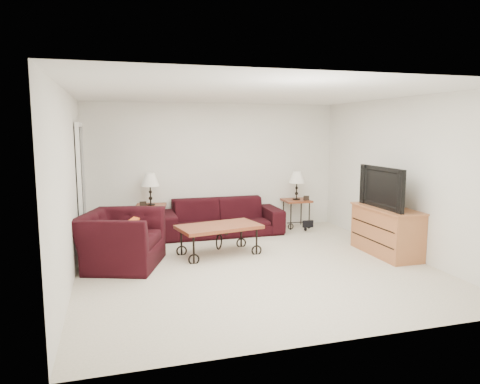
% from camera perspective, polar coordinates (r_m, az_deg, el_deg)
% --- Properties ---
extents(ground, '(5.00, 5.00, 0.00)m').
position_cam_1_polar(ground, '(6.65, 1.70, -9.38)').
color(ground, silver).
rests_on(ground, ground).
extents(wall_back, '(5.00, 0.02, 2.50)m').
position_cam_1_polar(wall_back, '(8.79, -3.27, 3.21)').
color(wall_back, white).
rests_on(wall_back, ground).
extents(wall_front, '(5.00, 0.02, 2.50)m').
position_cam_1_polar(wall_front, '(4.11, 12.53, -2.60)').
color(wall_front, white).
rests_on(wall_front, ground).
extents(wall_left, '(0.02, 5.00, 2.50)m').
position_cam_1_polar(wall_left, '(6.11, -21.17, 0.51)').
color(wall_left, white).
rests_on(wall_left, ground).
extents(wall_right, '(0.02, 5.00, 2.50)m').
position_cam_1_polar(wall_right, '(7.54, 20.15, 1.91)').
color(wall_right, white).
rests_on(wall_right, ground).
extents(ceiling, '(5.00, 5.00, 0.00)m').
position_cam_1_polar(ceiling, '(6.37, 1.80, 12.61)').
color(ceiling, white).
rests_on(ceiling, wall_back).
extents(doorway, '(0.08, 0.94, 2.04)m').
position_cam_1_polar(doorway, '(7.77, -19.84, 0.38)').
color(doorway, black).
rests_on(doorway, ground).
extents(sofa, '(2.31, 0.90, 0.67)m').
position_cam_1_polar(sofa, '(8.46, -2.47, -3.23)').
color(sofa, black).
rests_on(sofa, ground).
extents(side_table_left, '(0.63, 0.63, 0.60)m').
position_cam_1_polar(side_table_left, '(8.44, -11.37, -3.67)').
color(side_table_left, brown).
rests_on(side_table_left, ground).
extents(side_table_right, '(0.55, 0.55, 0.57)m').
position_cam_1_polar(side_table_right, '(9.15, 7.24, -2.75)').
color(side_table_right, brown).
rests_on(side_table_right, ground).
extents(lamp_left, '(0.39, 0.39, 0.60)m').
position_cam_1_polar(lamp_left, '(8.34, -11.48, 0.36)').
color(lamp_left, black).
rests_on(lamp_left, side_table_left).
extents(lamp_right, '(0.34, 0.34, 0.57)m').
position_cam_1_polar(lamp_right, '(9.06, 7.31, 0.82)').
color(lamp_right, black).
rests_on(lamp_right, side_table_right).
extents(photo_frame_left, '(0.12, 0.02, 0.10)m').
position_cam_1_polar(photo_frame_left, '(8.22, -12.39, -1.54)').
color(photo_frame_left, black).
rests_on(photo_frame_left, side_table_left).
extents(photo_frame_right, '(0.12, 0.04, 0.10)m').
position_cam_1_polar(photo_frame_right, '(9.02, 8.53, -0.77)').
color(photo_frame_right, black).
rests_on(photo_frame_right, side_table_right).
extents(coffee_table, '(1.40, 0.94, 0.48)m').
position_cam_1_polar(coffee_table, '(7.13, -2.71, -6.19)').
color(coffee_table, brown).
rests_on(coffee_table, ground).
extents(armchair, '(1.42, 1.51, 0.79)m').
position_cam_1_polar(armchair, '(6.74, -15.11, -5.93)').
color(armchair, black).
rests_on(armchair, ground).
extents(throw_pillow, '(0.21, 0.37, 0.36)m').
position_cam_1_polar(throw_pillow, '(6.67, -13.84, -4.95)').
color(throw_pillow, '#C63E19').
rests_on(throw_pillow, armchair).
extents(tv_stand, '(0.53, 1.27, 0.76)m').
position_cam_1_polar(tv_stand, '(7.49, 18.33, -4.79)').
color(tv_stand, '#AD6B40').
rests_on(tv_stand, ground).
extents(television, '(0.15, 1.14, 0.65)m').
position_cam_1_polar(television, '(7.36, 18.45, 0.58)').
color(television, black).
rests_on(television, tv_stand).
extents(backpack, '(0.32, 0.25, 0.41)m').
position_cam_1_polar(backpack, '(8.83, 8.44, -3.70)').
color(backpack, black).
rests_on(backpack, ground).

